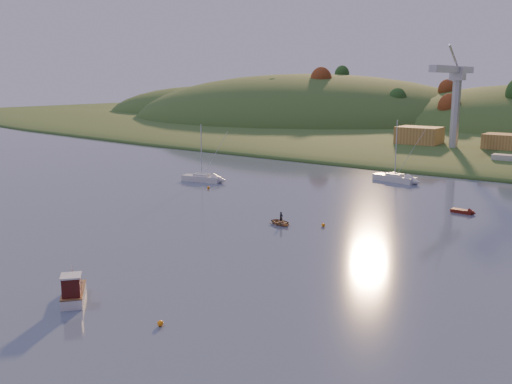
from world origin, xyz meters
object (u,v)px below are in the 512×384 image
Objects in this scene: canoe at (281,222)px; red_tender at (467,212)px; sailboat_far at (395,178)px; grey_dinghy at (212,179)px; sailboat_near at (202,178)px; fishing_boat at (74,290)px.

red_tender is (18.52, 21.80, -0.09)m from canoe.
canoe is 0.90× the size of red_tender.
canoe is at bearing -77.78° from sailboat_far.
grey_dinghy is at bearing -173.94° from red_tender.
sailboat_near reaches higher than red_tender.
sailboat_far reaches higher than fishing_boat.
sailboat_far is 4.35× the size of grey_dinghy.
grey_dinghy is (-30.85, 21.21, -0.14)m from canoe.
fishing_boat is at bearing -70.79° from sailboat_near.
fishing_boat is 33.36m from canoe.
canoe is (0.28, 33.35, -0.49)m from fishing_boat.
sailboat_far is 27.36m from red_tender.
red_tender is at bearing -33.75° from sailboat_far.
sailboat_near is 2.40m from grey_dinghy.
grey_dinghy reaches higher than canoe.
red_tender is (19.47, -19.22, -0.51)m from sailboat_far.
canoe is 37.43m from grey_dinghy.
sailboat_near is (-31.07, 52.27, -0.12)m from fishing_boat.
fishing_boat is 1.68× the size of canoe.
sailboat_far is at bearing 24.52° from sailboat_near.
sailboat_near reaches higher than fishing_boat.
sailboat_far is 3.18× the size of red_tender.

